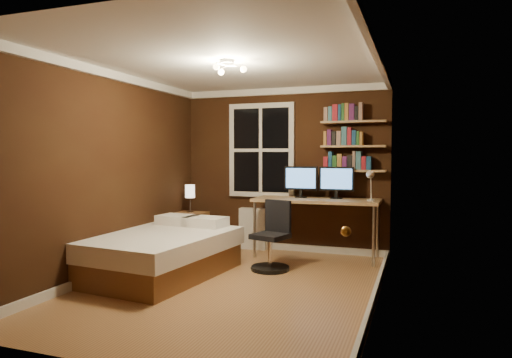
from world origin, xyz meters
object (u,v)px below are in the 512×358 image
(desk, at_px, (316,203))
(radiator, at_px, (253,229))
(monitor_right, at_px, (336,183))
(office_chair, at_px, (272,244))
(bed, at_px, (160,253))
(monitor_left, at_px, (301,182))
(bedside_lamp, at_px, (190,199))
(desk_lamp, at_px, (370,185))
(nightstand, at_px, (190,231))

(desk, bearing_deg, radiator, 167.13)
(monitor_right, relative_size, office_chair, 0.56)
(bed, bearing_deg, radiator, 79.63)
(radiator, distance_m, monitor_right, 1.53)
(radiator, height_order, office_chair, office_chair)
(radiator, height_order, monitor_left, monitor_left)
(desk, bearing_deg, bedside_lamp, -176.05)
(desk, relative_size, desk_lamp, 4.06)
(radiator, bearing_deg, monitor_right, -6.50)
(monitor_left, distance_m, desk_lamp, 1.05)
(monitor_right, bearing_deg, office_chair, -123.77)
(nightstand, height_order, bedside_lamp, bedside_lamp)
(monitor_right, xyz_separation_m, desk_lamp, (0.50, -0.24, -0.01))
(nightstand, xyz_separation_m, office_chair, (1.58, -0.75, 0.04))
(monitor_left, xyz_separation_m, office_chair, (-0.13, -0.98, -0.75))
(bed, height_order, radiator, bed)
(desk_lamp, bearing_deg, radiator, 167.76)
(radiator, xyz_separation_m, monitor_left, (0.80, -0.15, 0.76))
(radiator, relative_size, desk, 0.36)
(nightstand, xyz_separation_m, monitor_left, (1.71, 0.22, 0.79))
(desk, bearing_deg, office_chair, -113.27)
(bed, xyz_separation_m, nightstand, (-0.37, 1.48, 0.01))
(nightstand, distance_m, monitor_left, 1.90)
(desk_lamp, xyz_separation_m, office_chair, (-1.15, -0.73, -0.74))
(nightstand, relative_size, monitor_left, 1.17)
(bedside_lamp, distance_m, monitor_right, 2.26)
(nightstand, height_order, monitor_left, monitor_left)
(monitor_right, bearing_deg, desk, -161.82)
(desk, bearing_deg, nightstand, -176.05)
(bedside_lamp, bearing_deg, desk_lamp, -0.42)
(bedside_lamp, xyz_separation_m, desk, (1.96, 0.14, -0.01))
(office_chair, bearing_deg, monitor_left, 99.04)
(desk_lamp, bearing_deg, monitor_right, 153.88)
(nightstand, height_order, monitor_right, monitor_right)
(monitor_right, bearing_deg, nightstand, -174.25)
(desk, distance_m, monitor_right, 0.41)
(monitor_left, bearing_deg, desk, -19.60)
(bed, bearing_deg, desk_lamp, 37.55)
(desk, bearing_deg, monitor_left, 160.40)
(bed, relative_size, nightstand, 3.51)
(nightstand, bearing_deg, office_chair, -27.14)
(bed, distance_m, nightstand, 1.52)
(nightstand, bearing_deg, desk, 2.39)
(radiator, height_order, desk_lamp, desk_lamp)
(radiator, relative_size, desk_lamp, 1.46)
(bed, relative_size, monitor_right, 4.10)
(office_chair, bearing_deg, bed, -132.49)
(desk_lamp, height_order, office_chair, desk_lamp)
(bed, relative_size, bedside_lamp, 4.68)
(bed, relative_size, office_chair, 2.29)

